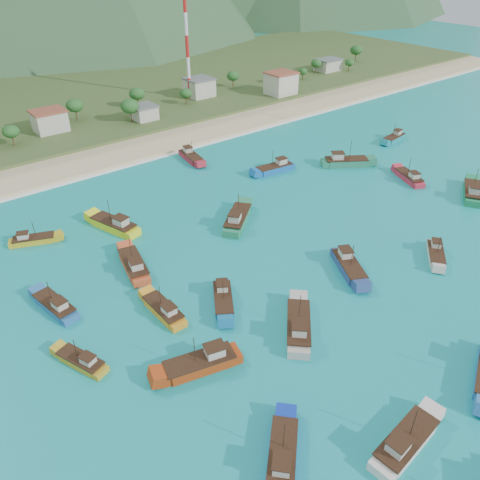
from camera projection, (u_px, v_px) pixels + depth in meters
ground at (321, 292)px, 80.73m from camera, size 600.00×600.00×0.00m
beach at (118, 153)px, 132.96m from camera, size 400.00×18.00×1.20m
land at (45, 104)px, 173.30m from camera, size 400.00×110.00×2.40m
surf_line at (133, 164)px, 126.68m from camera, size 400.00×2.50×0.08m
village at (102, 115)px, 147.38m from camera, size 224.17×29.90×7.61m
vegetation at (69, 118)px, 143.98m from camera, size 275.15×25.33×8.41m
radio_tower at (187, 35)px, 162.09m from camera, size 1.20×1.20×43.29m
boat_0 at (164, 311)px, 75.65m from camera, size 3.06×9.63×5.65m
boat_1 at (298, 327)px, 72.16m from camera, size 10.50×10.75×6.86m
boat_3 at (345, 162)px, 125.28m from camera, size 12.45×9.98×7.38m
boat_7 at (134, 266)px, 85.79m from camera, size 5.58×11.61×6.60m
boat_8 at (436, 254)px, 89.38m from camera, size 8.65×7.52×5.26m
boat_9 at (191, 157)px, 128.68m from camera, size 4.60×10.84×6.21m
boat_12 at (33, 240)px, 93.53m from camera, size 9.09×5.67×5.17m
boat_13 at (405, 443)px, 55.61m from camera, size 11.25×4.21×6.50m
boat_14 at (237, 220)px, 99.70m from camera, size 11.81×10.50×7.24m
boat_15 at (275, 169)px, 122.26m from camera, size 11.17×4.52×6.41m
boat_16 at (201, 364)px, 65.98m from camera, size 11.75×6.03×6.66m
boat_17 at (223, 300)px, 77.93m from camera, size 7.68×9.76×5.76m
boat_20 at (282, 457)px, 54.19m from camera, size 9.62×9.27×6.10m
boat_21 at (472, 193)px, 110.37m from camera, size 12.10×9.16×7.08m
boat_22 at (409, 178)px, 117.75m from camera, size 6.64×10.35×5.91m
boat_23 at (394, 138)px, 141.07m from camera, size 10.10×4.27×5.78m
boat_24 at (56, 307)px, 76.50m from camera, size 4.69×10.20×5.81m
boat_26 at (348, 266)px, 85.67m from camera, size 7.95×11.14×6.44m
boat_29 at (82, 362)px, 66.69m from camera, size 5.31×8.62×4.91m
boat_30 at (115, 226)px, 97.70m from camera, size 6.94×12.36×7.00m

